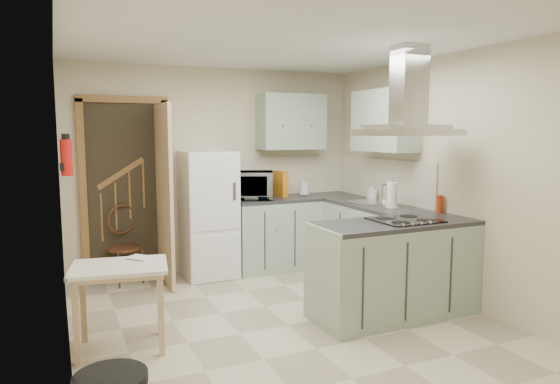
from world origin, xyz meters
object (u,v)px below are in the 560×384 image
extractor_hood (408,132)px  fridge (208,214)px  bentwood_chair (124,248)px  drop_leaf_table (121,307)px  microwave (248,185)px  peninsula (395,269)px

extractor_hood → fridge: bearing=123.8°
fridge → extractor_hood: bearing=-56.2°
bentwood_chair → drop_leaf_table: bearing=-117.2°
fridge → bentwood_chair: fridge is taller
bentwood_chair → microwave: size_ratio=1.32×
fridge → peninsula: fridge is taller
fridge → bentwood_chair: 1.03m
drop_leaf_table → microwave: size_ratio=1.19×
peninsula → drop_leaf_table: peninsula is taller
drop_leaf_table → peninsula: bearing=2.6°
peninsula → drop_leaf_table: size_ratio=2.12×
drop_leaf_table → fridge: bearing=63.7°
extractor_hood → drop_leaf_table: 2.90m
extractor_hood → microwave: bearing=111.9°
extractor_hood → bentwood_chair: 3.36m
bentwood_chair → microwave: bearing=-22.0°
fridge → extractor_hood: (1.32, -1.98, 0.97)m
peninsula → bentwood_chair: size_ratio=1.91×
bentwood_chair → microwave: 1.62m
microwave → fridge: bearing=-153.0°
extractor_hood → drop_leaf_table: extractor_hood is taller
fridge → microwave: fridge is taller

